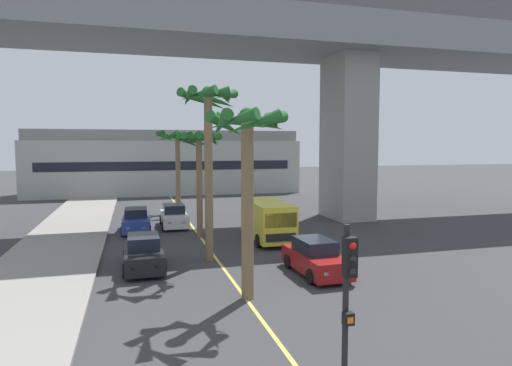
{
  "coord_description": "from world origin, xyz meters",
  "views": [
    {
      "loc": [
        -3.95,
        -0.21,
        5.7
      ],
      "look_at": [
        0.0,
        14.0,
        4.44
      ],
      "focal_mm": 31.16,
      "sensor_mm": 36.0,
      "label": 1
    }
  ],
  "objects_px": {
    "car_queue_fourth": "(136,221)",
    "palm_tree_mid_median": "(209,122)",
    "car_queue_third": "(316,258)",
    "car_queue_second": "(174,217)",
    "palm_tree_near_median": "(199,150)",
    "palm_tree_far_median": "(177,145)",
    "delivery_van": "(267,220)",
    "palm_tree_farthest_median": "(248,149)",
    "car_queue_front": "(144,254)",
    "traffic_light_median_near": "(347,302)"
  },
  "relations": [
    {
      "from": "car_queue_fourth",
      "to": "palm_tree_mid_median",
      "type": "height_order",
      "value": "palm_tree_mid_median"
    },
    {
      "from": "car_queue_third",
      "to": "car_queue_second",
      "type": "bearing_deg",
      "value": 110.63
    },
    {
      "from": "palm_tree_mid_median",
      "to": "palm_tree_near_median",
      "type": "bearing_deg",
      "value": 86.69
    },
    {
      "from": "palm_tree_near_median",
      "to": "palm_tree_far_median",
      "type": "bearing_deg",
      "value": 91.04
    },
    {
      "from": "car_queue_fourth",
      "to": "palm_tree_near_median",
      "type": "height_order",
      "value": "palm_tree_near_median"
    },
    {
      "from": "delivery_van",
      "to": "palm_tree_near_median",
      "type": "relative_size",
      "value": 0.8
    },
    {
      "from": "palm_tree_near_median",
      "to": "palm_tree_farthest_median",
      "type": "xyz_separation_m",
      "value": [
        0.13,
        -11.42,
        0.16
      ]
    },
    {
      "from": "car_queue_front",
      "to": "palm_tree_far_median",
      "type": "bearing_deg",
      "value": 79.37
    },
    {
      "from": "palm_tree_mid_median",
      "to": "palm_tree_far_median",
      "type": "height_order",
      "value": "palm_tree_mid_median"
    },
    {
      "from": "palm_tree_mid_median",
      "to": "palm_tree_farthest_median",
      "type": "xyz_separation_m",
      "value": [
        0.46,
        -5.75,
        -1.26
      ]
    },
    {
      "from": "car_queue_third",
      "to": "palm_tree_near_median",
      "type": "distance_m",
      "value": 10.98
    },
    {
      "from": "palm_tree_near_median",
      "to": "car_queue_fourth",
      "type": "bearing_deg",
      "value": 141.74
    },
    {
      "from": "car_queue_fourth",
      "to": "palm_tree_near_median",
      "type": "bearing_deg",
      "value": -38.26
    },
    {
      "from": "delivery_van",
      "to": "palm_tree_near_median",
      "type": "xyz_separation_m",
      "value": [
        -3.75,
        2.08,
        4.11
      ]
    },
    {
      "from": "traffic_light_median_near",
      "to": "palm_tree_far_median",
      "type": "relative_size",
      "value": 0.6
    },
    {
      "from": "car_queue_front",
      "to": "palm_tree_near_median",
      "type": "relative_size",
      "value": 0.62
    },
    {
      "from": "delivery_van",
      "to": "palm_tree_near_median",
      "type": "bearing_deg",
      "value": 151.01
    },
    {
      "from": "car_queue_second",
      "to": "palm_tree_mid_median",
      "type": "distance_m",
      "value": 11.57
    },
    {
      "from": "car_queue_third",
      "to": "delivery_van",
      "type": "xyz_separation_m",
      "value": [
        -0.06,
        7.1,
        0.57
      ]
    },
    {
      "from": "palm_tree_near_median",
      "to": "palm_tree_farthest_median",
      "type": "height_order",
      "value": "palm_tree_farthest_median"
    },
    {
      "from": "car_queue_fourth",
      "to": "car_queue_second",
      "type": "bearing_deg",
      "value": 24.1
    },
    {
      "from": "traffic_light_median_near",
      "to": "palm_tree_far_median",
      "type": "height_order",
      "value": "palm_tree_far_median"
    },
    {
      "from": "car_queue_second",
      "to": "palm_tree_far_median",
      "type": "xyz_separation_m",
      "value": [
        0.98,
        7.16,
        5.02
      ]
    },
    {
      "from": "palm_tree_near_median",
      "to": "palm_tree_farthest_median",
      "type": "relative_size",
      "value": 0.93
    },
    {
      "from": "car_queue_fourth",
      "to": "palm_tree_farthest_median",
      "type": "relative_size",
      "value": 0.59
    },
    {
      "from": "car_queue_third",
      "to": "palm_tree_far_median",
      "type": "height_order",
      "value": "palm_tree_far_median"
    },
    {
      "from": "car_queue_front",
      "to": "car_queue_third",
      "type": "distance_m",
      "value": 7.86
    },
    {
      "from": "delivery_van",
      "to": "palm_tree_farthest_median",
      "type": "distance_m",
      "value": 10.89
    },
    {
      "from": "palm_tree_mid_median",
      "to": "palm_tree_farthest_median",
      "type": "relative_size",
      "value": 1.21
    },
    {
      "from": "delivery_van",
      "to": "palm_tree_near_median",
      "type": "distance_m",
      "value": 5.94
    },
    {
      "from": "palm_tree_farthest_median",
      "to": "car_queue_second",
      "type": "bearing_deg",
      "value": 94.86
    },
    {
      "from": "car_queue_front",
      "to": "palm_tree_near_median",
      "type": "bearing_deg",
      "value": 60.92
    },
    {
      "from": "car_queue_front",
      "to": "car_queue_second",
      "type": "xyz_separation_m",
      "value": [
        2.32,
        10.43,
        0.0
      ]
    },
    {
      "from": "car_queue_fourth",
      "to": "car_queue_front",
      "type": "bearing_deg",
      "value": -88.42
    },
    {
      "from": "car_queue_fourth",
      "to": "palm_tree_farthest_median",
      "type": "distance_m",
      "value": 15.67
    },
    {
      "from": "car_queue_second",
      "to": "delivery_van",
      "type": "distance_m",
      "value": 7.95
    },
    {
      "from": "car_queue_second",
      "to": "palm_tree_mid_median",
      "type": "bearing_deg",
      "value": -84.97
    },
    {
      "from": "palm_tree_far_median",
      "to": "palm_tree_farthest_median",
      "type": "distance_m",
      "value": 22.7
    },
    {
      "from": "car_queue_second",
      "to": "car_queue_third",
      "type": "bearing_deg",
      "value": -69.37
    },
    {
      "from": "car_queue_second",
      "to": "traffic_light_median_near",
      "type": "height_order",
      "value": "traffic_light_median_near"
    },
    {
      "from": "car_queue_third",
      "to": "palm_tree_mid_median",
      "type": "height_order",
      "value": "palm_tree_mid_median"
    },
    {
      "from": "palm_tree_farthest_median",
      "to": "palm_tree_mid_median",
      "type": "bearing_deg",
      "value": 94.57
    },
    {
      "from": "traffic_light_median_near",
      "to": "palm_tree_farthest_median",
      "type": "height_order",
      "value": "palm_tree_farthest_median"
    },
    {
      "from": "car_queue_front",
      "to": "car_queue_second",
      "type": "relative_size",
      "value": 1.0
    },
    {
      "from": "car_queue_front",
      "to": "traffic_light_median_near",
      "type": "xyz_separation_m",
      "value": [
        3.5,
        -13.25,
        1.99
      ]
    },
    {
      "from": "car_queue_third",
      "to": "palm_tree_farthest_median",
      "type": "distance_m",
      "value": 6.48
    },
    {
      "from": "car_queue_third",
      "to": "traffic_light_median_near",
      "type": "distance_m",
      "value": 11.24
    },
    {
      "from": "car_queue_front",
      "to": "palm_tree_mid_median",
      "type": "height_order",
      "value": "palm_tree_mid_median"
    },
    {
      "from": "car_queue_second",
      "to": "palm_tree_far_median",
      "type": "relative_size",
      "value": 0.59
    },
    {
      "from": "traffic_light_median_near",
      "to": "car_queue_front",
      "type": "bearing_deg",
      "value": 104.81
    }
  ]
}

